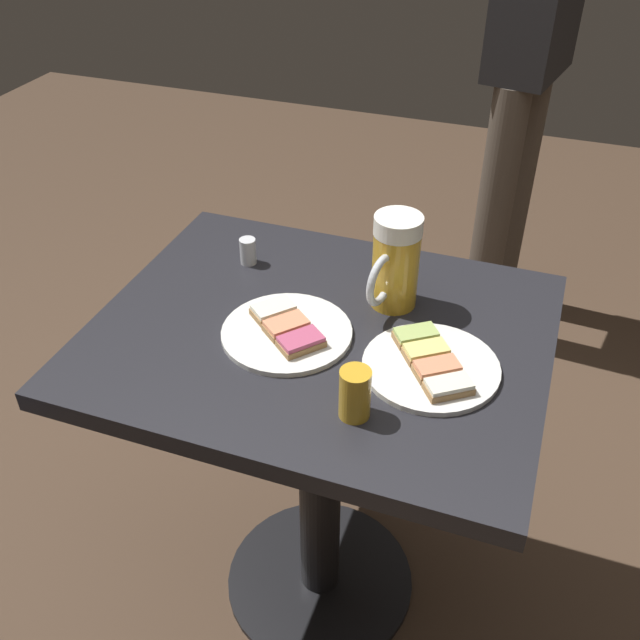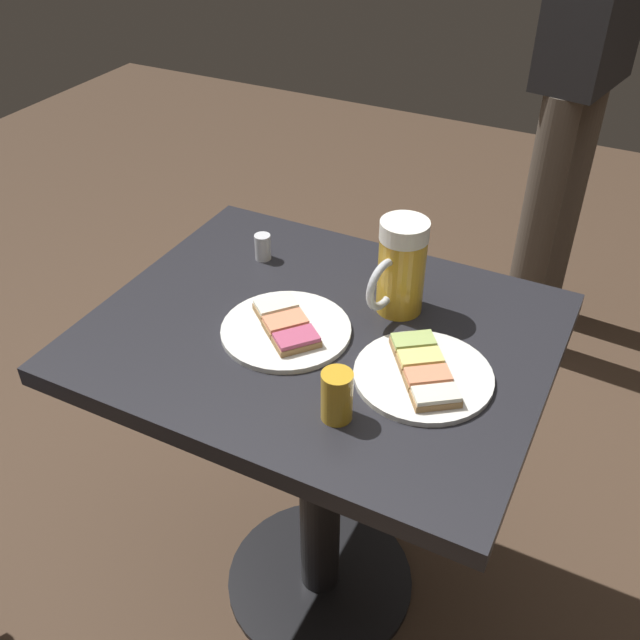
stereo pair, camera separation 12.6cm
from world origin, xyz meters
The scene contains 8 objects.
ground_plane centered at (0.00, 0.00, 0.00)m, with size 6.00×6.00×0.00m, color #4C3828.
cafe_table centered at (0.00, 0.00, 0.59)m, with size 0.80×0.65×0.76m.
plate_near centered at (0.21, -0.04, 0.77)m, with size 0.23×0.23×0.03m.
plate_far centered at (-0.05, -0.04, 0.77)m, with size 0.23×0.23×0.03m.
beer_mug centered at (0.10, 0.12, 0.85)m, with size 0.09×0.15×0.18m.
beer_glass_small centered at (0.12, -0.19, 0.81)m, with size 0.05×0.05×0.09m, color gold.
salt_shaker centered at (-0.21, 0.16, 0.79)m, with size 0.03×0.03×0.05m, color silver.
patron_standing centered at (0.20, 1.24, 0.96)m, with size 0.24×0.35×1.66m.
Camera 2 is at (0.46, -0.90, 1.54)m, focal length 40.32 mm.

